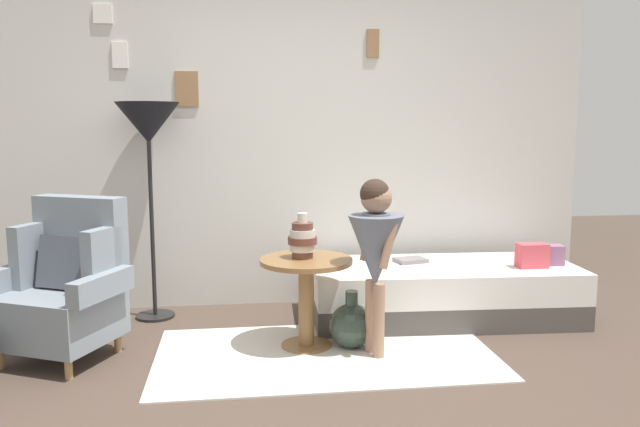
{
  "coord_description": "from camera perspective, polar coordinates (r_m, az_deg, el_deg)",
  "views": [
    {
      "loc": [
        -0.36,
        -2.93,
        1.41
      ],
      "look_at": [
        0.15,
        0.95,
        0.85
      ],
      "focal_mm": 35.04,
      "sensor_mm": 36.0,
      "label": 1
    }
  ],
  "objects": [
    {
      "name": "ground_plane",
      "position": [
        3.27,
        -0.44,
        -17.38
      ],
      "size": [
        12.0,
        12.0,
        0.0
      ],
      "primitive_type": "plane",
      "color": "#4C3D33"
    },
    {
      "name": "gallery_wall",
      "position": [
        4.9,
        -3.32,
        6.87
      ],
      "size": [
        4.8,
        0.12,
        2.6
      ],
      "color": "beige",
      "rests_on": "ground"
    },
    {
      "name": "rug",
      "position": [
        3.95,
        0.48,
        -12.7
      ],
      "size": [
        2.07,
        1.13,
        0.01
      ],
      "primitive_type": "cube",
      "color": "silver",
      "rests_on": "ground"
    },
    {
      "name": "armchair",
      "position": [
        4.1,
        -22.21,
        -6.17
      ],
      "size": [
        0.89,
        0.81,
        0.97
      ],
      "color": "tan",
      "rests_on": "ground"
    },
    {
      "name": "daybed",
      "position": [
        4.68,
        11.18,
        -7.01
      ],
      "size": [
        1.93,
        0.89,
        0.4
      ],
      "color": "#4C4742",
      "rests_on": "ground"
    },
    {
      "name": "pillow_head",
      "position": [
        4.83,
        20.29,
        -3.56
      ],
      "size": [
        0.19,
        0.15,
        0.14
      ],
      "primitive_type": "cube",
      "rotation": [
        0.0,
        0.0,
        -0.16
      ],
      "color": "gray",
      "rests_on": "daybed"
    },
    {
      "name": "pillow_mid",
      "position": [
        4.69,
        18.8,
        -3.65
      ],
      "size": [
        0.21,
        0.12,
        0.17
      ],
      "primitive_type": "cube",
      "rotation": [
        0.0,
        0.0,
        0.02
      ],
      "color": "#D64C56",
      "rests_on": "daybed"
    },
    {
      "name": "side_table",
      "position": [
        3.96,
        -1.27,
        -6.45
      ],
      "size": [
        0.58,
        0.58,
        0.58
      ],
      "color": "olive",
      "rests_on": "ground"
    },
    {
      "name": "vase_striped",
      "position": [
        3.91,
        -1.61,
        -2.37
      ],
      "size": [
        0.19,
        0.19,
        0.28
      ],
      "color": "brown",
      "rests_on": "side_table"
    },
    {
      "name": "floor_lamp",
      "position": [
        4.61,
        -15.41,
        7.36
      ],
      "size": [
        0.45,
        0.45,
        1.57
      ],
      "color": "black",
      "rests_on": "ground"
    },
    {
      "name": "person_child",
      "position": [
        3.76,
        5.1,
        -2.85
      ],
      "size": [
        0.34,
        0.34,
        1.09
      ],
      "color": "#A37A60",
      "rests_on": "ground"
    },
    {
      "name": "book_on_daybed",
      "position": [
        4.67,
        8.25,
        -4.24
      ],
      "size": [
        0.25,
        0.21,
        0.03
      ],
      "primitive_type": "cube",
      "rotation": [
        0.0,
        0.0,
        0.22
      ],
      "color": "gray",
      "rests_on": "daybed"
    },
    {
      "name": "demijohn_near",
      "position": [
        4.03,
        2.89,
        -10.16
      ],
      "size": [
        0.29,
        0.29,
        0.37
      ],
      "color": "#2D3D33",
      "rests_on": "ground"
    }
  ]
}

